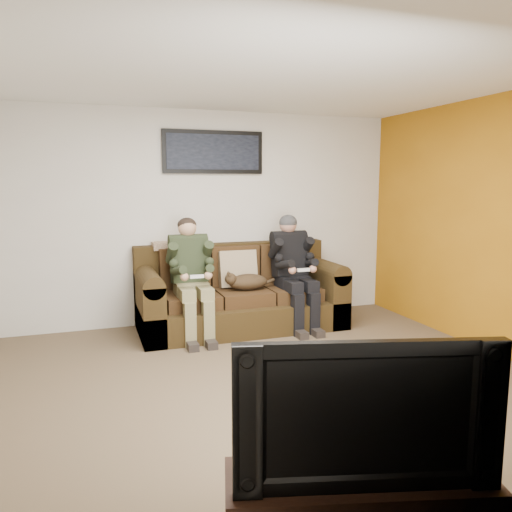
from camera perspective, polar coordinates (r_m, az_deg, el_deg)
name	(u,v)px	position (r m, az deg, el deg)	size (l,w,h in m)	color
floor	(266,387)	(4.41, 1.18, -14.71)	(5.00, 5.00, 0.00)	brown
ceiling	(267,70)	(4.15, 1.30, 20.48)	(5.00, 5.00, 0.00)	silver
wall_back	(204,218)	(6.23, -5.96, 4.37)	(5.00, 5.00, 0.00)	beige
wall_front	(463,292)	(2.14, 22.61, -3.83)	(5.00, 5.00, 0.00)	beige
wall_right	(506,227)	(5.47, 26.66, 2.98)	(4.50, 4.50, 0.00)	beige
accent_wall_right	(505,227)	(5.46, 26.58, 2.98)	(4.50, 4.50, 0.00)	#A36510
sofa	(239,296)	(6.06, -1.97, -4.59)	(2.41, 1.04, 0.98)	#32240F
throw_pillow	(238,269)	(6.03, -2.11, -1.46)	(0.46, 0.13, 0.44)	#9E8868
throw_blanket	(173,245)	(6.07, -9.45, 1.21)	(0.49, 0.24, 0.09)	#C2AB8F
person_left	(191,270)	(5.64, -7.43, -1.59)	(0.51, 0.87, 1.34)	#847B52
person_right	(293,264)	(6.00, 4.26, -0.89)	(0.51, 0.86, 1.35)	black
cat	(247,282)	(5.85, -1.09, -2.94)	(0.66, 0.26, 0.24)	#47321C
framed_poster	(213,152)	(6.22, -4.90, 11.75)	(1.25, 0.05, 0.52)	black
television	(362,406)	(2.40, 12.02, -16.38)	(1.18, 0.16, 0.68)	black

